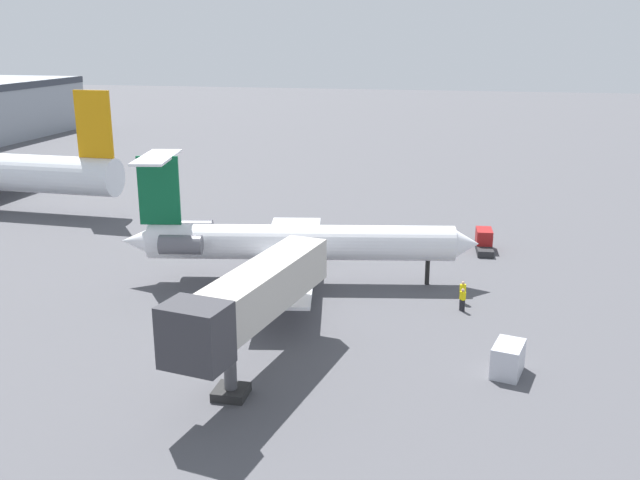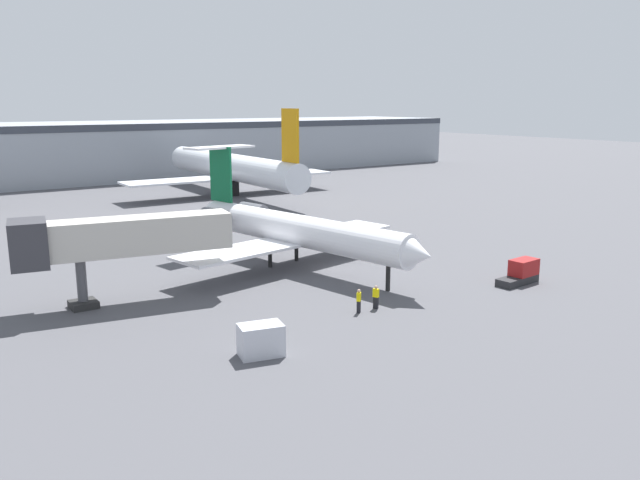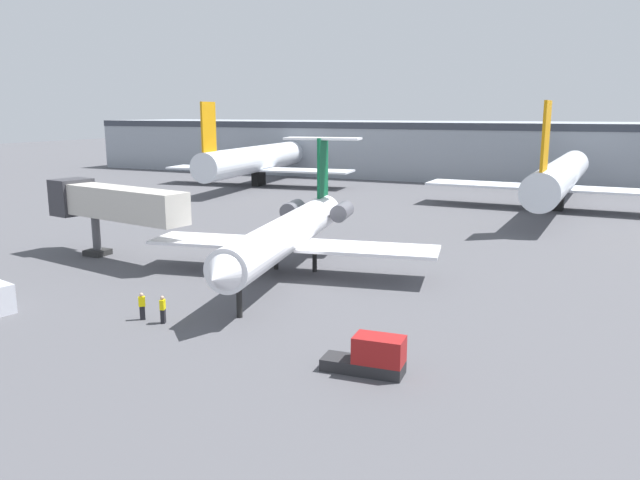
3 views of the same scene
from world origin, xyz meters
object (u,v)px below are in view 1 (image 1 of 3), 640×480
at_px(regional_jet, 290,241).
at_px(baggage_tug_lead, 484,242).
at_px(cargo_container_uld, 508,359).
at_px(ground_crew_marshaller, 463,292).
at_px(jet_bridge, 247,301).
at_px(ground_crew_loader, 462,300).

xyz_separation_m(regional_jet, baggage_tug_lead, (12.20, -15.11, -2.61)).
relative_size(regional_jet, cargo_container_uld, 10.00).
bearing_deg(ground_crew_marshaller, jet_bridge, 141.61).
distance_m(ground_crew_marshaller, cargo_container_uld, 11.26).
bearing_deg(regional_jet, ground_crew_marshaller, -96.85).
xyz_separation_m(regional_jet, ground_crew_loader, (-3.16, -13.48, -2.59)).
bearing_deg(baggage_tug_lead, jet_bridge, 154.99).
height_order(regional_jet, jet_bridge, regional_jet).
bearing_deg(baggage_tug_lead, ground_crew_marshaller, 173.22).
distance_m(jet_bridge, ground_crew_loader, 18.07).
height_order(ground_crew_marshaller, baggage_tug_lead, baggage_tug_lead).
bearing_deg(cargo_container_uld, baggage_tug_lead, 2.66).
relative_size(baggage_tug_lead, cargo_container_uld, 1.46).
height_order(ground_crew_marshaller, ground_crew_loader, same).
relative_size(jet_bridge, ground_crew_loader, 9.06).
bearing_deg(ground_crew_loader, jet_bridge, 138.44).
bearing_deg(cargo_container_uld, ground_crew_loader, 16.52).
distance_m(regional_jet, ground_crew_marshaller, 13.80).
xyz_separation_m(regional_jet, jet_bridge, (-16.35, -1.78, 1.37)).
height_order(jet_bridge, ground_crew_loader, jet_bridge).
distance_m(ground_crew_loader, cargo_container_uld, 9.76).
bearing_deg(jet_bridge, baggage_tug_lead, -25.01).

